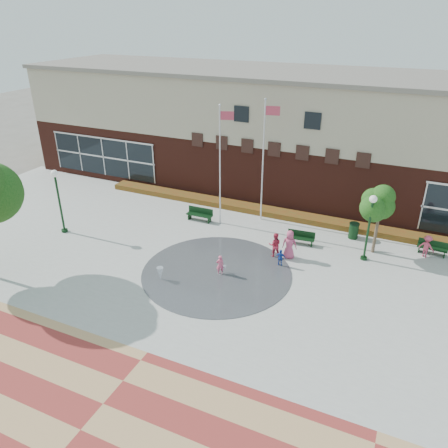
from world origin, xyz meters
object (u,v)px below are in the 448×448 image
at_px(flagpole_left, 221,160).
at_px(trash_can, 354,231).
at_px(flagpole_right, 264,155).
at_px(child_splash, 220,265).
at_px(bench_left, 200,217).

xyz_separation_m(flagpole_left, trash_can, (8.69, 1.51, -3.98)).
bearing_deg(trash_can, flagpole_right, 177.95).
distance_m(flagpole_left, child_splash, 7.57).
bearing_deg(bench_left, child_splash, -54.21).
relative_size(flagpole_right, trash_can, 7.87).
height_order(trash_can, child_splash, child_splash).
bearing_deg(child_splash, flagpole_right, -122.29).
height_order(flagpole_right, trash_can, flagpole_right).
distance_m(flagpole_right, trash_can, 7.58).
distance_m(flagpole_left, bench_left, 4.49).
xyz_separation_m(flagpole_right, bench_left, (-3.85, -2.00, -4.37)).
distance_m(flagpole_right, bench_left, 6.16).
xyz_separation_m(flagpole_right, trash_can, (6.35, -0.23, -4.13)).
relative_size(flagpole_left, flagpole_right, 0.97).
xyz_separation_m(trash_can, child_splash, (-6.03, -7.40, 0.04)).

